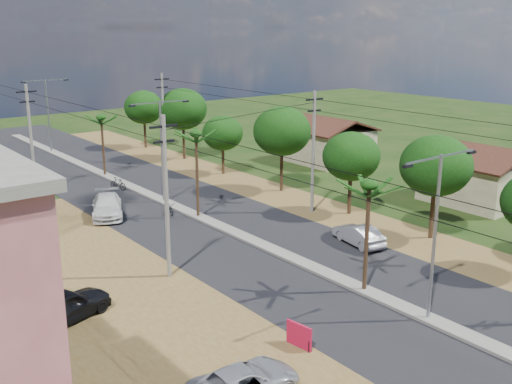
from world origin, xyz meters
The scene contains 30 objects.
ground centered at (0.00, 0.00, 0.00)m, with size 160.00×160.00×0.00m, color black.
road centered at (0.00, 15.00, 0.02)m, with size 12.00×110.00×0.04m, color black.
median centered at (0.00, 18.00, 0.09)m, with size 1.00×90.00×0.18m, color #605E56.
dirt_lot_west centered at (-15.00, 8.00, 0.02)m, with size 18.00×46.00×0.04m, color brown.
dirt_shoulder_east centered at (8.50, 15.00, 0.01)m, with size 5.00×90.00×0.03m, color brown.
house_east_near centered at (20.00, 10.00, 2.39)m, with size 7.60×7.50×4.60m.
house_east_far centered at (21.00, 28.00, 2.39)m, with size 7.60×7.50×4.60m.
tree_east_c centered at (9.70, 7.00, 4.86)m, with size 4.60×4.60×6.83m.
tree_east_d centered at (9.40, 14.00, 4.34)m, with size 4.20×4.20×6.13m.
tree_east_e centered at (9.60, 22.00, 5.09)m, with size 4.80×4.80×7.14m.
tree_east_f centered at (9.20, 30.00, 3.89)m, with size 3.80×3.80×5.52m.
tree_east_g centered at (9.80, 38.00, 5.24)m, with size 5.00×5.00×7.38m.
tree_east_h centered at (9.50, 46.00, 4.64)m, with size 4.40×4.40×6.52m.
palm_median_near centered at (0.00, 4.00, 5.54)m, with size 2.00×2.00×6.15m.
palm_median_mid centered at (0.00, 20.00, 5.90)m, with size 2.00×2.00×6.55m.
palm_median_far centered at (0.00, 36.00, 5.26)m, with size 2.00×2.00×5.85m.
streetlight_near centered at (0.00, 0.00, 4.79)m, with size 5.10×0.18×8.00m.
streetlight_mid centered at (0.00, 25.00, 4.79)m, with size 5.10×0.18×8.00m.
streetlight_far centered at (0.00, 50.00, 4.79)m, with size 5.10×0.18×8.00m.
utility_pole_w_b centered at (-7.00, 12.00, 4.76)m, with size 1.60×0.24×9.00m.
utility_pole_w_c centered at (-7.00, 34.00, 4.76)m, with size 1.60×0.24×9.00m.
utility_pole_e_b centered at (7.50, 16.00, 4.76)m, with size 1.60×0.24×9.00m.
utility_pole_e_c centered at (7.50, 38.00, 4.76)m, with size 1.60×0.24×9.00m.
car_silver_mid centered at (5.00, 9.02, 0.65)m, with size 1.37×3.94×1.30m, color #96989D.
car_white_far centered at (-5.00, 24.44, 0.75)m, with size 2.10×5.16×1.50m, color beige.
car_parked_silver centered at (-10.48, 0.48, 0.61)m, with size 2.03×4.41×1.23m, color #96989D.
car_parked_dark centered at (-13.45, 10.43, 0.77)m, with size 1.82×4.52×1.54m, color black.
moto_rider_west_a centered at (-1.20, 22.03, 0.46)m, with size 0.61×1.75×0.92m, color black.
moto_rider_west_b centered at (-1.20, 30.68, 0.53)m, with size 0.50×1.77×1.06m, color black.
roadside_sign centered at (-6.45, 1.90, 0.56)m, with size 0.28×1.35×1.12m.
Camera 1 is at (-22.12, -15.19, 13.33)m, focal length 42.00 mm.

